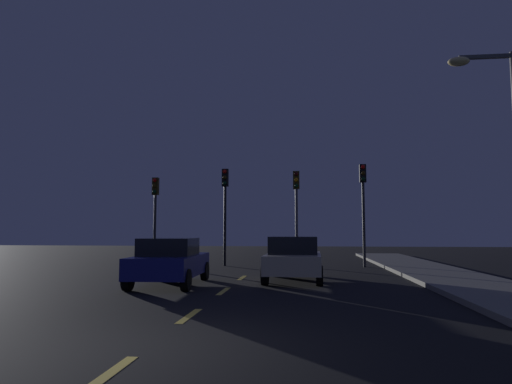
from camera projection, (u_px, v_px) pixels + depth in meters
ground_plane at (227, 289)px, 13.41m from camera, size 80.00×80.00×0.00m
sidewalk_curb_right at (488, 290)px, 12.60m from camera, size 3.00×40.00×0.15m
lane_stripe_nearest at (107, 375)px, 5.30m from camera, size 0.16×1.60×0.01m
lane_stripe_second at (189, 316)px, 9.06m from camera, size 0.16×1.60×0.01m
lane_stripe_third at (224, 291)px, 12.82m from camera, size 0.16×1.60×0.01m
lane_stripe_fourth at (242, 278)px, 16.58m from camera, size 0.16×1.60×0.01m
traffic_signal_far_left at (155, 203)px, 23.09m from camera, size 0.32×0.38×4.52m
traffic_signal_center_left at (225, 198)px, 22.71m from camera, size 0.32×0.38×4.92m
traffic_signal_center_right at (296, 199)px, 22.30m from camera, size 0.32×0.38×4.75m
traffic_signal_far_right at (363, 195)px, 21.95m from camera, size 0.32×0.38×5.05m
car_stopped_ahead at (294, 258)px, 15.62m from camera, size 2.02×4.04×1.54m
car_adjacent_lane at (170, 261)px, 14.35m from camera, size 2.09×4.18×1.50m
street_lamp_right at (506, 147)px, 11.43m from camera, size 1.74×0.36×6.39m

